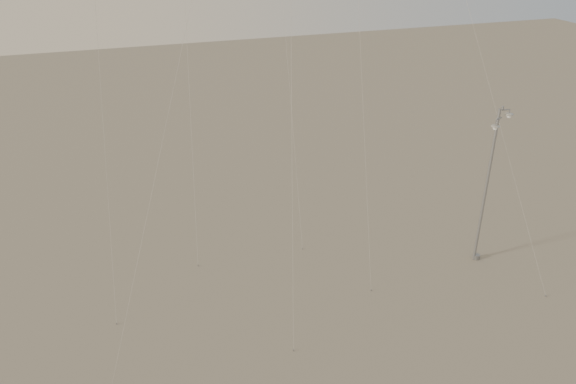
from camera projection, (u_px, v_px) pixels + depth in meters
name	position (u px, v px, depth m)	size (l,w,h in m)	color
ground	(348.00, 358.00, 32.38)	(160.00, 160.00, 0.00)	gray
street_lamp	(488.00, 182.00, 39.06)	(1.56, 0.76, 10.16)	#93959B
kite_3	(183.00, 45.00, 28.94)	(8.36, 10.25, 20.56)	maroon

